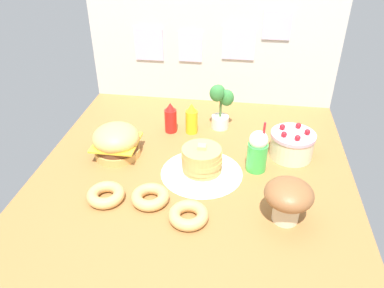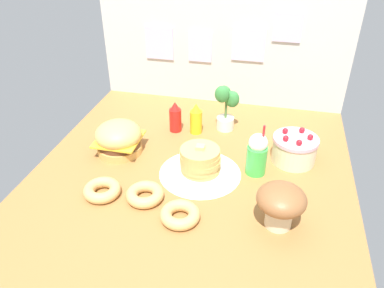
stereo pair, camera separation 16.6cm
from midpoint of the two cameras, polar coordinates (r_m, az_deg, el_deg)
name	(u,v)px [view 1 (the left image)]	position (r m, az deg, el deg)	size (l,w,h in m)	color
ground_plane	(193,175)	(2.34, -1.91, -4.65)	(1.92, 2.08, 0.02)	#9E6B38
back_wall	(212,48)	(3.05, 1.36, 14.08)	(1.92, 0.04, 0.88)	beige
doily_mat	(202,173)	(2.34, -0.60, -4.35)	(0.50, 0.50, 0.00)	white
burger	(116,141)	(2.51, -13.08, 0.34)	(0.30, 0.30, 0.22)	#DBA859
pancake_stack	(202,162)	(2.29, -0.62, -2.76)	(0.38, 0.38, 0.20)	white
layer_cake	(292,144)	(2.51, 12.83, -0.11)	(0.28, 0.28, 0.21)	beige
ketchup_bottle	(171,118)	(2.72, -4.96, 3.80)	(0.09, 0.09, 0.23)	red
mustard_bottle	(192,119)	(2.70, -1.83, 3.67)	(0.09, 0.09, 0.23)	yellow
cream_soda_cup	(257,151)	(2.32, 7.71, -1.10)	(0.12, 0.12, 0.34)	green
donut_pink_glaze	(106,195)	(2.20, -14.88, -7.36)	(0.21, 0.21, 0.06)	tan
donut_chocolate	(150,197)	(2.14, -8.51, -7.83)	(0.21, 0.21, 0.06)	tan
donut_vanilla	(188,215)	(2.01, -2.95, -10.58)	(0.21, 0.21, 0.06)	tan
potted_plant	(220,104)	(2.72, 2.51, 5.87)	(0.17, 0.13, 0.34)	white
mushroom_stool	(288,198)	(1.98, 11.81, -7.88)	(0.25, 0.25, 0.24)	beige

